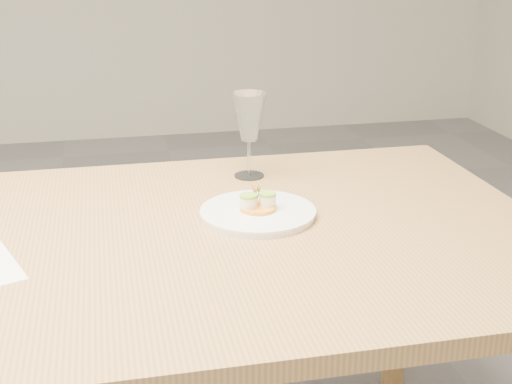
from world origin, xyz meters
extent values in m
cylinder|color=#AB804A|center=(1.10, 0.40, 0.35)|extent=(0.07, 0.07, 0.71)
cylinder|color=white|center=(0.59, 0.06, 0.76)|extent=(0.25, 0.25, 0.01)
cylinder|color=white|center=(0.59, 0.06, 0.76)|extent=(0.26, 0.26, 0.01)
cylinder|color=#FDA630|center=(0.59, 0.06, 0.77)|extent=(0.08, 0.08, 0.01)
cylinder|color=#F9E8CB|center=(0.57, 0.06, 0.79)|extent=(0.04, 0.04, 0.02)
cylinder|color=#F9E8CB|center=(0.61, 0.06, 0.79)|extent=(0.04, 0.04, 0.02)
cylinder|color=#96C837|center=(0.57, 0.06, 0.80)|extent=(0.04, 0.04, 0.01)
cylinder|color=#96C837|center=(0.61, 0.06, 0.80)|extent=(0.04, 0.04, 0.01)
cylinder|color=tan|center=(0.64, 0.02, 0.76)|extent=(0.04, 0.04, 0.00)
cylinder|color=white|center=(0.63, 0.33, 0.75)|extent=(0.08, 0.08, 0.00)
cylinder|color=white|center=(0.63, 0.33, 0.80)|extent=(0.01, 0.01, 0.09)
cone|color=white|center=(0.63, 0.33, 0.91)|extent=(0.09, 0.09, 0.12)
camera|label=1|loc=(0.28, -1.37, 1.34)|focal=50.00mm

